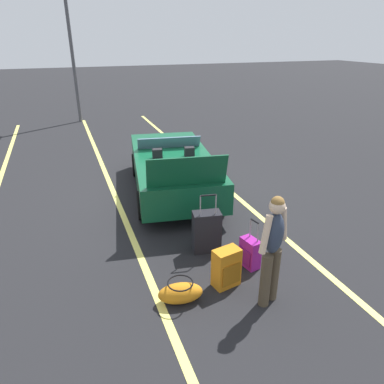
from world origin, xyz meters
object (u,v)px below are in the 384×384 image
object	(u,v)px
suitcase_large_black	(207,231)
convertible_car	(171,166)
suitcase_medium_bright	(227,268)
suitcase_small_carryon	(250,253)
duffel_bag	(180,293)
traveler_person	(273,246)
parking_lamp_post	(71,45)

from	to	relation	value
suitcase_large_black	convertible_car	bearing A→B (deg)	4.79
convertible_car	suitcase_large_black	distance (m)	2.89
suitcase_medium_bright	suitcase_small_carryon	world-z (taller)	suitcase_small_carryon
suitcase_medium_bright	duffel_bag	size ratio (longest dim) A/B	0.91
traveler_person	parking_lamp_post	size ratio (longest dim) A/B	0.30
suitcase_medium_bright	parking_lamp_post	xyz separation A→B (m)	(12.54, 1.19, 2.85)
convertible_car	traveler_person	size ratio (longest dim) A/B	2.64
suitcase_small_carryon	suitcase_medium_bright	bearing A→B (deg)	17.50
duffel_bag	suitcase_small_carryon	bearing A→B (deg)	-72.29
suitcase_small_carryon	parking_lamp_post	xyz separation A→B (m)	(12.24, 1.76, 2.91)
suitcase_small_carryon	traveler_person	xyz separation A→B (m)	(-0.84, 0.16, 0.68)
suitcase_large_black	parking_lamp_post	bearing A→B (deg)	16.36
traveler_person	convertible_car	bearing A→B (deg)	-23.46
suitcase_medium_bright	suitcase_small_carryon	distance (m)	0.65
suitcase_medium_bright	traveler_person	bearing A→B (deg)	25.86
duffel_bag	parking_lamp_post	xyz separation A→B (m)	(12.66, 0.42, 3.00)
suitcase_small_carryon	convertible_car	bearing A→B (deg)	-97.50
suitcase_medium_bright	traveler_person	distance (m)	0.91
suitcase_small_carryon	traveler_person	world-z (taller)	traveler_person
suitcase_medium_bright	duffel_bag	world-z (taller)	suitcase_medium_bright
duffel_bag	parking_lamp_post	distance (m)	13.02
duffel_bag	traveler_person	bearing A→B (deg)	-109.37
duffel_bag	traveler_person	world-z (taller)	traveler_person
convertible_car	parking_lamp_post	distance (m)	9.17
traveler_person	suitcase_medium_bright	bearing A→B (deg)	13.05
parking_lamp_post	suitcase_small_carryon	bearing A→B (deg)	-171.80
convertible_car	suitcase_small_carryon	size ratio (longest dim) A/B	5.22
convertible_car	parking_lamp_post	size ratio (longest dim) A/B	0.79
suitcase_small_carryon	duffel_bag	size ratio (longest dim) A/B	1.22
suitcase_small_carryon	duffel_bag	world-z (taller)	suitcase_small_carryon
suitcase_large_black	parking_lamp_post	xyz separation A→B (m)	(11.54, 1.28, 2.79)
duffel_bag	traveler_person	size ratio (longest dim) A/B	0.41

